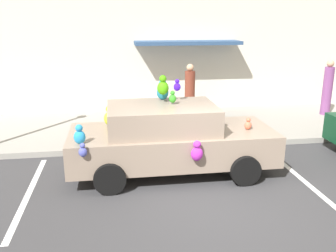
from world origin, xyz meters
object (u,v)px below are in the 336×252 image
object	(u,v)px
pedestrian_near_shopfront	(327,89)
pedestrian_walking_past	(190,93)
plush_covered_car	(169,138)
teddy_bear_on_sidewalk	(110,130)

from	to	relation	value
pedestrian_near_shopfront	pedestrian_walking_past	world-z (taller)	pedestrian_near_shopfront
plush_covered_car	pedestrian_walking_past	bearing A→B (deg)	71.84
plush_covered_car	pedestrian_walking_past	size ratio (longest dim) A/B	2.48
pedestrian_near_shopfront	teddy_bear_on_sidewalk	bearing A→B (deg)	-166.29
pedestrian_near_shopfront	pedestrian_walking_past	xyz separation A→B (m)	(-4.75, 0.13, -0.04)
teddy_bear_on_sidewalk	pedestrian_walking_past	size ratio (longest dim) A/B	0.36
teddy_bear_on_sidewalk	pedestrian_near_shopfront	distance (m)	7.58
teddy_bear_on_sidewalk	pedestrian_near_shopfront	xyz separation A→B (m)	(7.34, 1.79, 0.59)
pedestrian_near_shopfront	pedestrian_walking_past	bearing A→B (deg)	178.46
plush_covered_car	pedestrian_near_shopfront	bearing A→B (deg)	32.01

